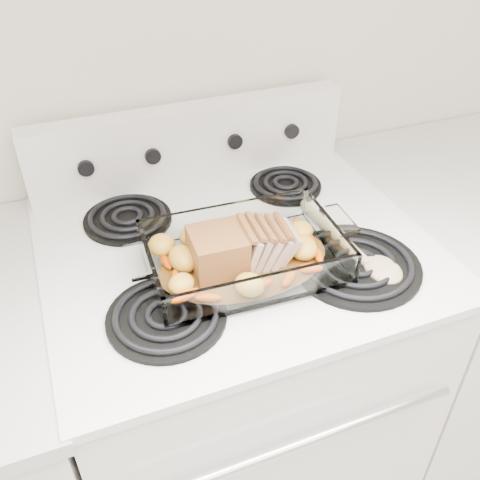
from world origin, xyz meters
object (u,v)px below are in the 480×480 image
object	(u,v)px
baking_dish	(244,258)
pork_roast	(234,249)
counter_right	(446,318)
electric_range	(236,382)

from	to	relation	value
baking_dish	pork_roast	size ratio (longest dim) A/B	1.77
counter_right	electric_range	bearing A→B (deg)	179.90
baking_dish	electric_range	bearing A→B (deg)	82.52
counter_right	pork_roast	world-z (taller)	pork_roast
pork_roast	counter_right	bearing A→B (deg)	11.20
electric_range	counter_right	bearing A→B (deg)	-0.10
counter_right	pork_roast	size ratio (longest dim) A/B	4.56
baking_dish	pork_roast	bearing A→B (deg)	-177.22
electric_range	counter_right	world-z (taller)	electric_range
electric_range	pork_roast	distance (m)	0.52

